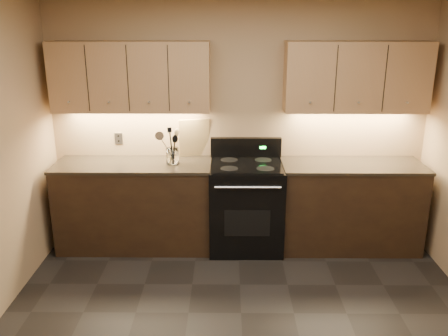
# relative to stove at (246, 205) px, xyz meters

# --- Properties ---
(wall_back) EXTENTS (4.00, 0.04, 2.60)m
(wall_back) POSITION_rel_stove_xyz_m (-0.08, 0.32, 0.82)
(wall_back) COLOR #9E875D
(wall_back) RESTS_ON ground
(counter_left) EXTENTS (1.62, 0.62, 0.93)m
(counter_left) POSITION_rel_stove_xyz_m (-1.18, 0.02, -0.01)
(counter_left) COLOR black
(counter_left) RESTS_ON ground
(counter_right) EXTENTS (1.46, 0.62, 0.93)m
(counter_right) POSITION_rel_stove_xyz_m (1.10, 0.02, -0.01)
(counter_right) COLOR black
(counter_right) RESTS_ON ground
(stove) EXTENTS (0.76, 0.68, 1.14)m
(stove) POSITION_rel_stove_xyz_m (0.00, 0.00, 0.00)
(stove) COLOR black
(stove) RESTS_ON ground
(upper_cab_left) EXTENTS (1.60, 0.30, 0.70)m
(upper_cab_left) POSITION_rel_stove_xyz_m (-1.18, 0.17, 1.32)
(upper_cab_left) COLOR #A27851
(upper_cab_left) RESTS_ON wall_back
(upper_cab_right) EXTENTS (1.44, 0.30, 0.70)m
(upper_cab_right) POSITION_rel_stove_xyz_m (1.10, 0.17, 1.32)
(upper_cab_right) COLOR #A27851
(upper_cab_right) RESTS_ON wall_back
(outlet_plate) EXTENTS (0.08, 0.01, 0.12)m
(outlet_plate) POSITION_rel_stove_xyz_m (-1.38, 0.31, 0.64)
(outlet_plate) COLOR #B2B5BA
(outlet_plate) RESTS_ON wall_back
(utensil_crock) EXTENTS (0.14, 0.14, 0.17)m
(utensil_crock) POSITION_rel_stove_xyz_m (-0.76, 0.02, 0.53)
(utensil_crock) COLOR white
(utensil_crock) RESTS_ON counter_left
(cutting_board) EXTENTS (0.33, 0.15, 0.41)m
(cutting_board) POSITION_rel_stove_xyz_m (-0.56, 0.29, 0.66)
(cutting_board) COLOR tan
(cutting_board) RESTS_ON counter_left
(wooden_spoon) EXTENTS (0.14, 0.15, 0.35)m
(wooden_spoon) POSITION_rel_stove_xyz_m (-0.79, 0.01, 0.64)
(wooden_spoon) COLOR tan
(wooden_spoon) RESTS_ON utensil_crock
(black_spoon) EXTENTS (0.10, 0.12, 0.31)m
(black_spoon) POSITION_rel_stove_xyz_m (-0.77, 0.03, 0.61)
(black_spoon) COLOR black
(black_spoon) RESTS_ON utensil_crock
(black_turner) EXTENTS (0.13, 0.12, 0.39)m
(black_turner) POSITION_rel_stove_xyz_m (-0.76, -0.00, 0.66)
(black_turner) COLOR black
(black_turner) RESTS_ON utensil_crock
(steel_skimmer) EXTENTS (0.26, 0.11, 0.35)m
(steel_skimmer) POSITION_rel_stove_xyz_m (-0.73, 0.00, 0.64)
(steel_skimmer) COLOR silver
(steel_skimmer) RESTS_ON utensil_crock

